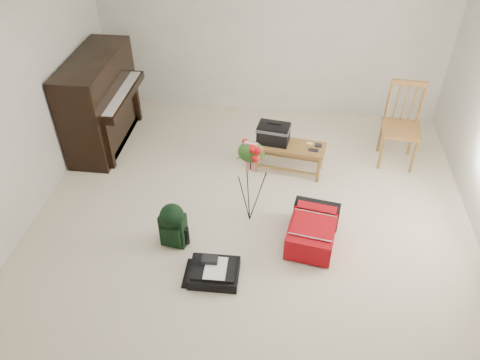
# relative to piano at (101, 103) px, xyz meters

# --- Properties ---
(floor) EXTENTS (5.00, 5.50, 0.01)m
(floor) POSITION_rel_piano_xyz_m (2.19, -1.60, -0.60)
(floor) COLOR beige
(floor) RESTS_ON ground
(ceiling) EXTENTS (5.00, 5.50, 0.01)m
(ceiling) POSITION_rel_piano_xyz_m (2.19, -1.60, 1.90)
(ceiling) COLOR white
(ceiling) RESTS_ON wall_back
(wall_back) EXTENTS (5.00, 0.04, 2.50)m
(wall_back) POSITION_rel_piano_xyz_m (2.19, 1.15, 0.65)
(wall_back) COLOR silver
(wall_back) RESTS_ON floor
(wall_left) EXTENTS (0.04, 5.50, 2.50)m
(wall_left) POSITION_rel_piano_xyz_m (-0.31, -1.60, 0.65)
(wall_left) COLOR silver
(wall_left) RESTS_ON floor
(piano) EXTENTS (0.71, 1.50, 1.25)m
(piano) POSITION_rel_piano_xyz_m (0.00, 0.00, 0.00)
(piano) COLOR black
(piano) RESTS_ON floor
(bench) EXTENTS (0.92, 0.47, 0.68)m
(bench) POSITION_rel_piano_xyz_m (2.41, -0.37, -0.12)
(bench) COLOR olive
(bench) RESTS_ON floor
(dining_chair) EXTENTS (0.51, 0.51, 1.09)m
(dining_chair) POSITION_rel_piano_xyz_m (3.96, 0.03, -0.07)
(dining_chair) COLOR olive
(dining_chair) RESTS_ON floor
(red_suitcase) EXTENTS (0.59, 0.79, 0.31)m
(red_suitcase) POSITION_rel_piano_xyz_m (2.87, -1.57, -0.44)
(red_suitcase) COLOR #AD0719
(red_suitcase) RESTS_ON floor
(black_duffel) EXTENTS (0.50, 0.41, 0.21)m
(black_duffel) POSITION_rel_piano_xyz_m (1.90, -2.24, -0.52)
(black_duffel) COLOR black
(black_duffel) RESTS_ON floor
(green_backpack) EXTENTS (0.29, 0.27, 0.53)m
(green_backpack) POSITION_rel_piano_xyz_m (1.40, -1.83, -0.31)
(green_backpack) COLOR black
(green_backpack) RESTS_ON floor
(flower_stand) EXTENTS (0.40, 0.40, 1.11)m
(flower_stand) POSITION_rel_piano_xyz_m (2.17, -1.36, -0.06)
(flower_stand) COLOR black
(flower_stand) RESTS_ON floor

